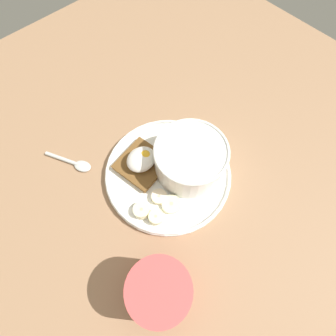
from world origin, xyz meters
The scene contains 11 objects.
ground_plane centered at (0.00, 0.00, 1.00)cm, with size 120.00×120.00×2.00cm, color #997352.
plate centered at (0.00, 0.00, 2.80)cm, with size 25.16×25.16×1.60cm.
oatmeal_bowl centered at (3.92, -1.94, 6.52)cm, with size 13.86×13.86×7.05cm.
toast_slice centered at (-2.78, 4.62, 3.73)cm, with size 10.06×10.06×1.31cm.
poached_egg centered at (-2.66, 4.60, 5.75)cm, with size 7.83×5.12×3.14cm.
banana_slice_front centered at (-8.97, -2.63, 3.73)cm, with size 3.39×3.50×1.62cm.
banana_slice_left centered at (-4.13, -5.44, 3.57)cm, with size 4.50×4.44×1.38cm.
banana_slice_back centered at (-4.85, -2.83, 3.58)cm, with size 3.20×3.18×1.22cm.
banana_slice_right centered at (-7.91, -5.36, 3.74)cm, with size 3.95×3.90×1.63cm.
coffee_mug centered at (-15.46, -14.93, 6.90)cm, with size 9.46×9.46×9.58cm.
spoon centered at (-12.66, 14.91, 2.40)cm, with size 6.11×10.01×0.80cm.
Camera 1 is at (-14.82, -16.12, 50.41)cm, focal length 28.00 mm.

